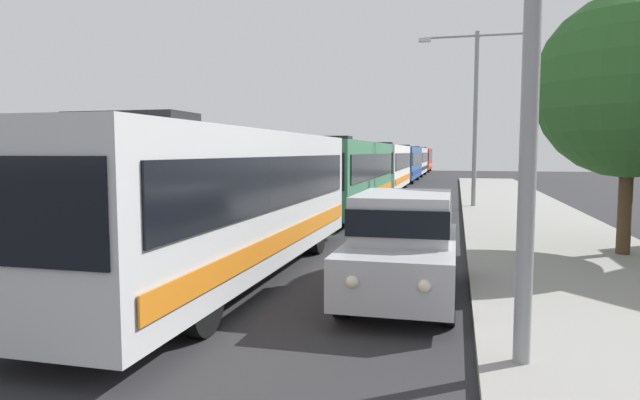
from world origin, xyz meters
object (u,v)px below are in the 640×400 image
bus_fourth_in_line (403,163)px  roadside_tree (631,86)px  streetlamp_mid (476,100)px  bus_middle (384,166)px  bus_second_in_line (346,174)px  bus_lead (227,198)px  bus_rear (413,160)px  white_suv (403,241)px  bus_tail_end (421,159)px

bus_fourth_in_line → roadside_tree: size_ratio=1.80×
roadside_tree → streetlamp_mid: bearing=105.6°
bus_middle → bus_fourth_in_line: same height
bus_fourth_in_line → streetlamp_mid: streetlamp_mid is taller
bus_second_in_line → bus_middle: size_ratio=1.15×
bus_lead → bus_rear: bearing=90.0°
white_suv → streetlamp_mid: size_ratio=0.58×
bus_rear → streetlamp_mid: (5.40, -34.74, 3.28)m
bus_lead → bus_rear: same height
bus_middle → bus_lead: bearing=-90.0°
bus_rear → white_suv: size_ratio=2.49×
bus_middle → bus_rear: (0.00, 24.99, 0.00)m
bus_lead → white_suv: bus_lead is taller
bus_fourth_in_line → white_suv: bus_fourth_in_line is taller
bus_second_in_line → bus_fourth_in_line: bearing=90.0°
bus_tail_end → streetlamp_mid: bearing=-83.6°
white_suv → roadside_tree: size_ratio=0.72×
bus_middle → roadside_tree: (8.60, -21.20, 2.53)m
bus_fourth_in_line → streetlamp_mid: (5.40, -22.43, 3.28)m
bus_lead → bus_tail_end: size_ratio=1.08×
bus_second_in_line → bus_lead: bearing=-90.0°
bus_second_in_line → bus_tail_end: same height
bus_fourth_in_line → bus_middle: bearing=-90.0°
bus_rear → streetlamp_mid: streetlamp_mid is taller
bus_second_in_line → bus_rear: bearing=90.0°
streetlamp_mid → roadside_tree: size_ratio=1.26×
bus_second_in_line → streetlamp_mid: bearing=29.3°
white_suv → bus_lead: bearing=169.7°
bus_tail_end → streetlamp_mid: (5.40, -47.98, 3.28)m
bus_middle → white_suv: bus_middle is taller
white_suv → roadside_tree: bearing=44.4°
bus_lead → bus_middle: 25.32m
bus_tail_end → streetlamp_mid: size_ratio=1.33×
bus_rear → roadside_tree: roadside_tree is taller
bus_tail_end → bus_middle: bearing=-90.0°
bus_rear → streetlamp_mid: bearing=-81.2°
bus_rear → white_suv: 51.12m
bus_second_in_line → streetlamp_mid: streetlamp_mid is taller
bus_second_in_line → white_suv: bus_second_in_line is taller
bus_second_in_line → roadside_tree: roadside_tree is taller
bus_rear → white_suv: bus_rear is taller
bus_second_in_line → bus_rear: (-0.00, 37.76, -0.00)m
bus_middle → roadside_tree: size_ratio=1.68×
bus_middle → white_suv: 26.26m
bus_middle → streetlamp_mid: bearing=-61.0°
bus_fourth_in_line → bus_tail_end: size_ratio=1.08×
bus_fourth_in_line → bus_rear: same height
bus_middle → white_suv: size_ratio=2.32×
bus_middle → roadside_tree: 23.01m
bus_second_in_line → bus_tail_end: 51.00m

